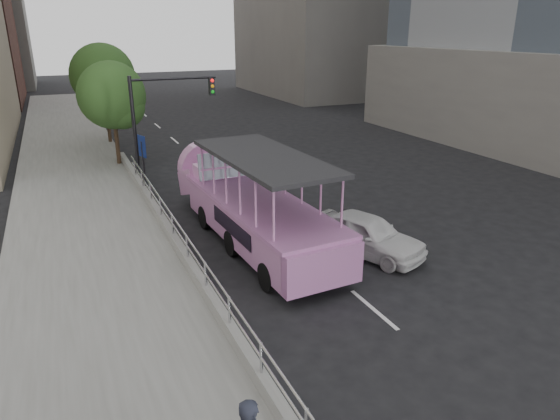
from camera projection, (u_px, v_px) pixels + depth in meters
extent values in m
plane|color=black|center=(308.00, 284.00, 15.00)|extent=(160.00, 160.00, 0.00)
cube|color=#959690|center=(81.00, 205.00, 21.31)|extent=(5.50, 80.00, 0.30)
cube|color=#979792|center=(188.00, 262.00, 15.35)|extent=(0.24, 30.00, 0.36)
cylinder|color=silver|center=(261.00, 358.00, 10.03)|extent=(0.07, 0.07, 0.70)
cylinder|color=silver|center=(229.00, 310.00, 11.74)|extent=(0.07, 0.07, 0.70)
cylinder|color=silver|center=(206.00, 274.00, 13.46)|extent=(0.07, 0.07, 0.70)
cylinder|color=silver|center=(187.00, 246.00, 15.17)|extent=(0.07, 0.07, 0.70)
cylinder|color=silver|center=(172.00, 224.00, 16.88)|extent=(0.07, 0.07, 0.70)
cylinder|color=silver|center=(161.00, 206.00, 18.60)|extent=(0.07, 0.07, 0.70)
cylinder|color=silver|center=(151.00, 191.00, 20.31)|extent=(0.07, 0.07, 0.70)
cylinder|color=silver|center=(142.00, 178.00, 22.03)|extent=(0.07, 0.07, 0.70)
cylinder|color=silver|center=(135.00, 167.00, 23.74)|extent=(0.07, 0.07, 0.70)
cylinder|color=silver|center=(187.00, 246.00, 15.17)|extent=(0.06, 22.00, 0.06)
cylinder|color=silver|center=(186.00, 236.00, 15.06)|extent=(0.06, 22.00, 0.06)
cylinder|color=black|center=(269.00, 277.00, 14.51)|extent=(0.39, 0.90, 0.88)
cylinder|color=black|center=(331.00, 262.00, 15.44)|extent=(0.39, 0.90, 0.88)
cylinder|color=black|center=(233.00, 243.00, 16.81)|extent=(0.39, 0.90, 0.88)
cylinder|color=black|center=(290.00, 232.00, 17.74)|extent=(0.39, 0.90, 0.88)
cylinder|color=black|center=(206.00, 217.00, 19.11)|extent=(0.39, 0.90, 0.88)
cylinder|color=black|center=(257.00, 208.00, 20.03)|extent=(0.39, 0.90, 0.88)
cube|color=#CC81BC|center=(259.00, 220.00, 17.24)|extent=(2.88, 8.17, 1.23)
cube|color=#CC81BC|center=(212.00, 179.00, 21.10)|extent=(2.51, 2.21, 1.53)
cylinder|color=#CC81BC|center=(205.00, 168.00, 21.69)|extent=(2.34, 0.81, 2.31)
cube|color=#A9639E|center=(323.00, 269.00, 13.76)|extent=(2.47, 0.48, 1.23)
cube|color=#A9639E|center=(259.00, 202.00, 17.01)|extent=(3.02, 8.47, 0.12)
cube|color=black|center=(264.00, 157.00, 16.12)|extent=(2.95, 6.61, 0.14)
cube|color=gray|center=(226.00, 165.00, 19.31)|extent=(2.27, 0.32, 1.03)
cube|color=#CC81BC|center=(223.00, 169.00, 19.78)|extent=(2.21, 1.10, 0.49)
imported|color=white|center=(366.00, 234.00, 16.85)|extent=(3.11, 4.43, 1.40)
cylinder|color=black|center=(144.00, 171.00, 21.97)|extent=(0.08, 0.08, 2.65)
cube|color=navy|center=(142.00, 146.00, 21.58)|extent=(0.22, 0.63, 0.95)
cube|color=white|center=(143.00, 146.00, 21.60)|extent=(0.14, 0.41, 0.58)
cylinder|color=black|center=(135.00, 132.00, 23.71)|extent=(0.18, 0.18, 5.20)
cylinder|color=black|center=(173.00, 79.00, 23.66)|extent=(4.20, 0.12, 0.12)
cube|color=black|center=(212.00, 87.00, 24.54)|extent=(0.28, 0.22, 0.85)
sphere|color=red|center=(212.00, 80.00, 24.33)|extent=(0.16, 0.16, 0.16)
cylinder|color=#332217|center=(117.00, 141.00, 26.88)|extent=(0.22, 0.22, 3.08)
sphere|color=#366026|center=(112.00, 95.00, 26.05)|extent=(3.52, 3.52, 3.52)
sphere|color=#366026|center=(122.00, 106.00, 26.14)|extent=(2.42, 2.42, 2.42)
cylinder|color=#332217|center=(108.00, 119.00, 32.04)|extent=(0.22, 0.22, 3.47)
sphere|color=#366026|center=(103.00, 76.00, 31.10)|extent=(3.97, 3.97, 3.97)
sphere|color=#366026|center=(111.00, 86.00, 31.21)|extent=(2.73, 2.73, 2.73)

